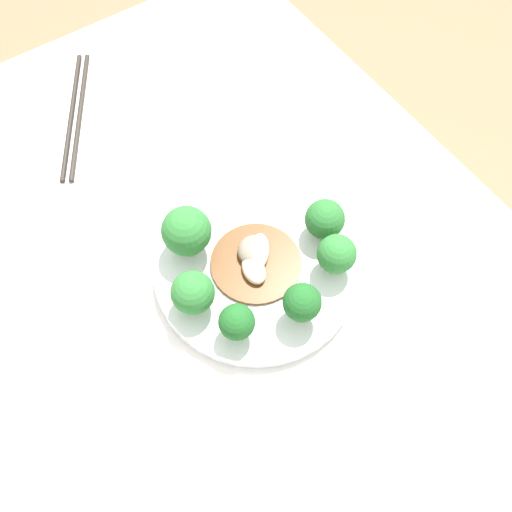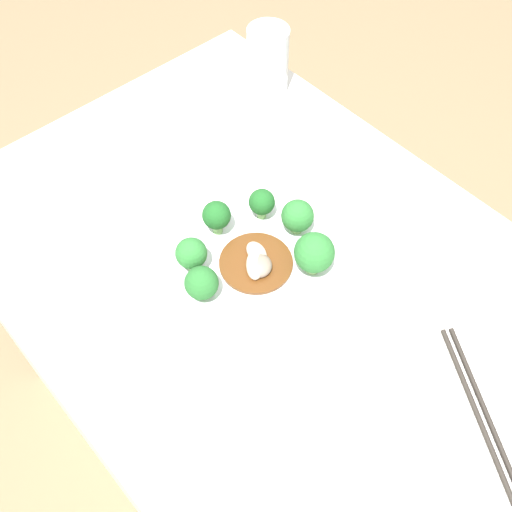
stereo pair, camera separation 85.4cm
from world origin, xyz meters
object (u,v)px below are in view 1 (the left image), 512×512
Objects in this scene: broccoli_southwest at (187,231)px; broccoli_northeast at (337,254)px; broccoli_southeast at (237,322)px; broccoli_south at (193,293)px; stirfry_center at (256,259)px; broccoli_east at (302,303)px; chopsticks at (76,114)px; plate at (256,268)px; broccoli_north at (325,219)px.

broccoli_northeast is at bearing 47.07° from broccoli_southwest.
broccoli_southeast is 0.91× the size of broccoli_south.
broccoli_south is 0.54× the size of stirfry_center.
broccoli_east is at bearing 21.55° from broccoli_southwest.
chopsticks is (-0.35, -0.07, -0.02)m from stirfry_center.
broccoli_east is at bearing 2.09° from plate.
broccoli_north is at bearing 63.96° from broccoli_southwest.
broccoli_north is 0.10m from stirfry_center.
broccoli_southeast is 0.07m from broccoli_east.
broccoli_northeast is at bearing 19.34° from chopsticks.
broccoli_east is at bearing 1.23° from stirfry_center.
broccoli_east is 1.01× the size of broccoli_south.
broccoli_east reaches higher than chopsticks.
broccoli_northeast is at bearing 111.77° from broccoli_east.
chopsticks is at bearing -176.77° from broccoli_southwest.
broccoli_south is (-0.06, -0.02, 0.00)m from broccoli_southeast.
broccoli_northeast is 1.08× the size of broccoli_southeast.
plate is at bearing -96.04° from broccoli_north.
broccoli_southeast is at bearing 0.56° from chopsticks.
chopsticks is (-0.37, -0.16, -0.05)m from broccoli_north.
plate is at bearing 41.45° from broccoli_southwest.
broccoli_south is at bearing -107.49° from broccoli_northeast.
broccoli_south is at bearing -85.03° from stirfry_center.
broccoli_southeast is at bearing -46.94° from stirfry_center.
broccoli_north is at bearing 88.79° from broccoli_south.
broccoli_southwest is (-0.12, -0.13, 0.01)m from broccoli_northeast.
broccoli_southeast is 0.10m from stirfry_center.
broccoli_southwest is (-0.07, -0.15, 0.01)m from broccoli_north.
broccoli_southeast is 0.75× the size of broccoli_southwest.
stirfry_center is (-0.06, -0.07, -0.03)m from broccoli_northeast.
plate is at bearing -127.89° from broccoli_northeast.
stirfry_center reaches higher than plate.
plate is 0.10m from broccoli_southeast.
broccoli_southwest is (-0.07, 0.03, 0.01)m from broccoli_south.
broccoli_east is at bearing -68.23° from broccoli_northeast.
stirfry_center is at bearing -178.77° from broccoli_east.
broccoli_southeast is 0.42m from chopsticks.
broccoli_southeast is (0.06, -0.07, 0.04)m from plate.
stirfry_center is (-0.01, 0.09, -0.03)m from broccoli_south.
broccoli_southwest is at bearing -116.04° from broccoli_north.
broccoli_east is at bearing 49.27° from broccoli_south.
plate is 0.02m from stirfry_center.
broccoli_north is (-0.05, 0.02, -0.00)m from broccoli_northeast.
plate is 0.10m from broccoli_south.
broccoli_southeast is at bearing -71.82° from broccoli_north.
broccoli_east is (0.09, 0.00, 0.05)m from plate.
broccoli_east is 0.84× the size of broccoli_southwest.
broccoli_southwest is at bearing 153.78° from broccoli_south.
broccoli_north is (0.01, 0.09, 0.04)m from plate.
plate is 4.16× the size of broccoli_south.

